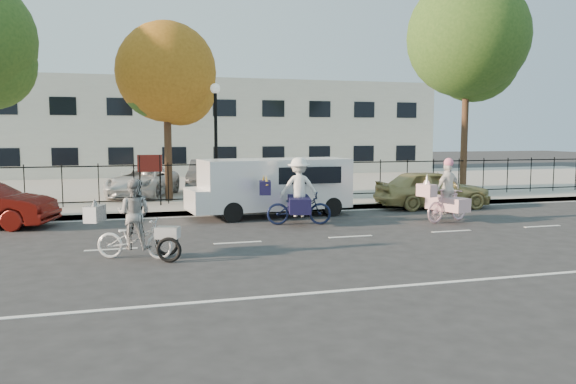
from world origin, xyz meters
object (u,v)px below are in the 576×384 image
object	(u,v)px
white_van	(272,185)
lamppost	(216,122)
bull_bike	(298,198)
gold_sedan	(432,189)
lot_car_b	(143,181)
unicorn_bike	(447,198)
lot_car_c	(207,175)
zebra_trike	(135,228)

from	to	relation	value
white_van	lamppost	bearing A→B (deg)	112.76
bull_bike	gold_sedan	world-z (taller)	bull_bike
gold_sedan	lot_car_b	world-z (taller)	gold_sedan
unicorn_bike	gold_sedan	xyz separation A→B (m)	(1.24, 2.99, -0.03)
lamppost	lot_car_c	xyz separation A→B (m)	(0.27, 4.44, -2.26)
lot_car_c	zebra_trike	bearing A→B (deg)	-92.30
unicorn_bike	lot_car_c	world-z (taller)	unicorn_bike
lamppost	lot_car_b	bearing A→B (deg)	129.45
zebra_trike	bull_bike	world-z (taller)	bull_bike
white_van	lot_car_c	bearing A→B (deg)	93.27
bull_bike	unicorn_bike	bearing A→B (deg)	-86.56
lamppost	lot_car_c	size ratio (longest dim) A/B	1.02
lamppost	unicorn_bike	xyz separation A→B (m)	(6.26, -5.29, -2.39)
bull_bike	lot_car_b	xyz separation A→B (m)	(-4.27, 7.61, -0.03)
gold_sedan	lot_car_c	distance (m)	9.89
lamppost	zebra_trike	world-z (taller)	lamppost
bull_bike	white_van	xyz separation A→B (m)	(-0.29, 1.93, 0.24)
zebra_trike	white_van	bearing A→B (deg)	-18.97
gold_sedan	lot_car_b	size ratio (longest dim) A/B	0.93
zebra_trike	gold_sedan	world-z (taller)	zebra_trike
lot_car_b	lot_car_c	bearing A→B (deg)	45.76
gold_sedan	lot_car_b	distance (m)	11.38
lamppost	zebra_trike	size ratio (longest dim) A/B	2.15
white_van	lot_car_c	size ratio (longest dim) A/B	1.28
lot_car_b	lot_car_c	distance (m)	3.11
white_van	lot_car_b	world-z (taller)	white_van
gold_sedan	lamppost	bearing A→B (deg)	76.47
lamppost	lot_car_b	size ratio (longest dim) A/B	0.98
zebra_trike	white_van	world-z (taller)	white_van
lamppost	lot_car_b	xyz separation A→B (m)	(-2.53, 3.08, -2.35)
unicorn_bike	zebra_trike	bearing A→B (deg)	89.12
lamppost	lot_car_c	bearing A→B (deg)	86.58
bull_bike	lot_car_c	size ratio (longest dim) A/B	0.52
lot_car_b	zebra_trike	bearing A→B (deg)	-72.47
bull_bike	gold_sedan	size ratio (longest dim) A/B	0.54
white_van	bull_bike	bearing A→B (deg)	-87.62
zebra_trike	gold_sedan	bearing A→B (deg)	-41.06
zebra_trike	gold_sedan	size ratio (longest dim) A/B	0.49
unicorn_bike	bull_bike	size ratio (longest dim) A/B	0.90
lamppost	bull_bike	distance (m)	5.38
white_van	lot_car_c	xyz separation A→B (m)	(-1.18, 7.05, -0.18)
zebra_trike	lot_car_c	distance (m)	12.78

